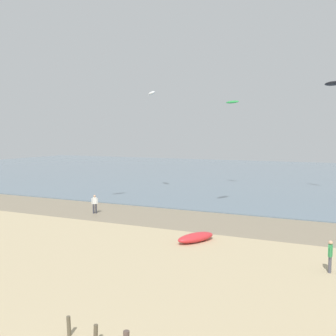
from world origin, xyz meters
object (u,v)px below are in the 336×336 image
Objects in this scene: person_by_waterline at (95,203)px; kite_aloft_6 at (152,93)px; person_nearest_camera at (330,255)px; kite_aloft_2 at (232,102)px; grounded_kite at (196,237)px; kite_aloft_5 at (333,83)px.

person_by_waterline is 0.74× the size of kite_aloft_6.
person_nearest_camera is 1.00× the size of person_by_waterline.
person_by_waterline is at bearing -82.78° from kite_aloft_2.
grounded_kite is at bearing -53.31° from kite_aloft_2.
kite_aloft_5 is at bearing 45.68° from person_by_waterline.
person_nearest_camera is 31.16m from kite_aloft_6.
kite_aloft_5 is (-1.04, 27.25, 12.11)m from person_nearest_camera.
kite_aloft_2 is 11.01m from kite_aloft_6.
kite_aloft_5 is (19.21, 19.67, 12.11)m from person_by_waterline.
kite_aloft_5 reaches higher than kite_aloft_2.
person_by_waterline is at bearing -90.06° from kite_aloft_5.
kite_aloft_6 reaches higher than grounded_kite.
kite_aloft_2 is at bearing 38.28° from grounded_kite.
person_nearest_camera and person_by_waterline have the same top height.
kite_aloft_5 reaches higher than person_nearest_camera.
kite_aloft_6 reaches higher than person_nearest_camera.
person_nearest_camera is 0.81× the size of kite_aloft_2.
kite_aloft_5 is at bearing 11.40° from grounded_kite.
kite_aloft_2 is (-4.55, 25.54, 11.08)m from grounded_kite.
kite_aloft_2 reaches higher than person_by_waterline.
person_nearest_camera is at bearing 5.86° from kite_aloft_6.
kite_aloft_6 is at bearing 92.52° from person_by_waterline.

